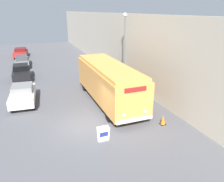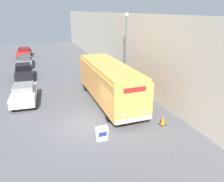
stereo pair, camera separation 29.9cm
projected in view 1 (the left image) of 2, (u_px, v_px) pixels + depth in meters
The scene contains 10 objects.
ground_plane at pixel (85, 126), 14.14m from camera, with size 80.00×80.00×0.00m, color #56565B.
building_wall_right at pixel (119, 46), 23.93m from camera, with size 0.30×60.00×6.76m.
vintage_bus at pixel (108, 81), 17.39m from camera, with size 2.64×9.42×3.11m.
sign_board at pixel (103, 134), 12.44m from camera, with size 0.70×0.34×0.89m.
streetlamp at pixel (125, 41), 19.89m from camera, with size 0.36×0.36×6.86m.
parked_car_near at pixel (23, 94), 17.31m from camera, with size 2.11×4.19×1.53m.
parked_car_mid at pixel (21, 72), 23.47m from camera, with size 1.79×4.04×1.59m.
parked_car_far at pixel (22, 61), 28.94m from camera, with size 1.76×4.67×1.36m.
parked_car_distant at pixel (21, 52), 34.44m from camera, with size 2.28×4.40×1.43m.
traffic_cone at pixel (163, 120), 14.28m from camera, with size 0.36×0.36×0.66m.
Camera 1 is at (-2.92, -12.22, 7.10)m, focal length 35.00 mm.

